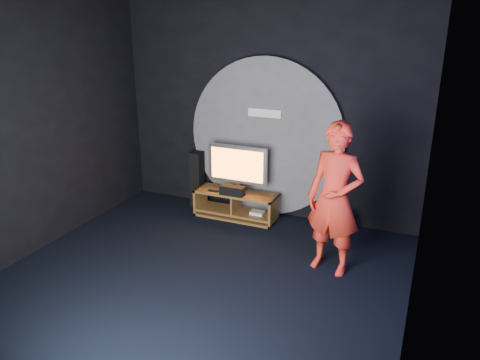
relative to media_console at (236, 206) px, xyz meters
name	(u,v)px	position (x,y,z in m)	size (l,w,h in m)	color
floor	(196,282)	(0.34, -2.05, -0.20)	(5.00, 5.00, 0.00)	black
back_wall	(267,110)	(0.34, 0.45, 1.55)	(5.00, 0.04, 3.50)	black
front_wall	(11,239)	(0.34, -4.55, 1.55)	(5.00, 0.04, 3.50)	black
left_wall	(27,129)	(-2.16, -2.05, 1.55)	(0.04, 5.00, 3.50)	black
right_wall	(426,176)	(2.84, -2.05, 1.55)	(0.04, 5.00, 3.50)	black
wall_disc_panel	(265,138)	(0.34, 0.39, 1.11)	(2.60, 0.11, 2.60)	#515156
media_console	(236,206)	(0.00, 0.00, 0.00)	(1.37, 0.45, 0.45)	brown
tv	(238,167)	(-0.01, 0.07, 0.67)	(1.01, 0.22, 0.76)	silver
center_speaker	(232,191)	(-0.01, -0.15, 0.33)	(0.40, 0.15, 0.15)	black
remote	(213,191)	(-0.36, -0.12, 0.27)	(0.18, 0.05, 0.02)	black
tower_speaker_left	(197,179)	(-0.84, 0.22, 0.29)	(0.20, 0.22, 0.98)	black
tower_speaker_right	(332,197)	(1.51, 0.30, 0.29)	(0.20, 0.22, 0.98)	black
subwoofer	(336,222)	(1.64, 0.10, -0.03)	(0.29, 0.29, 0.32)	black
player	(335,199)	(1.82, -1.05, 0.80)	(0.72, 0.48, 1.99)	red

